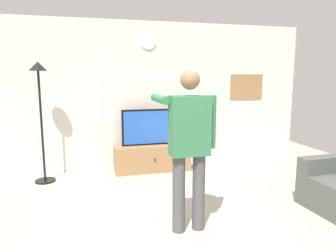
{
  "coord_description": "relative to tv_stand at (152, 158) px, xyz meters",
  "views": [
    {
      "loc": [
        -1.02,
        -2.8,
        1.72
      ],
      "look_at": [
        0.03,
        1.2,
        1.05
      ],
      "focal_mm": 33.22,
      "sensor_mm": 36.0,
      "label": 1
    }
  ],
  "objects": [
    {
      "name": "ground_plane",
      "position": [
        -0.1,
        -2.6,
        -0.24
      ],
      "size": [
        8.4,
        8.4,
        0.0
      ],
      "primitive_type": "plane",
      "color": "#B2A893"
    },
    {
      "name": "back_wall",
      "position": [
        -0.1,
        0.35,
        1.11
      ],
      "size": [
        6.4,
        0.1,
        2.7
      ],
      "primitive_type": "cube",
      "color": "silver",
      "rests_on": "ground_plane"
    },
    {
      "name": "tv_stand",
      "position": [
        0.0,
        0.0,
        0.0
      ],
      "size": [
        1.36,
        0.45,
        0.48
      ],
      "color": "#997047",
      "rests_on": "ground_plane"
    },
    {
      "name": "television",
      "position": [
        -0.0,
        0.05,
        0.56
      ],
      "size": [
        1.07,
        0.07,
        0.65
      ],
      "color": "black",
      "rests_on": "tv_stand"
    },
    {
      "name": "wall_clock",
      "position": [
        0.0,
        0.29,
        2.1
      ],
      "size": [
        0.28,
        0.03,
        0.28
      ],
      "primitive_type": "cylinder",
      "rotation": [
        1.57,
        0.0,
        0.0
      ],
      "color": "white"
    },
    {
      "name": "framed_picture",
      "position": [
        2.01,
        0.3,
        1.27
      ],
      "size": [
        0.7,
        0.04,
        0.49
      ],
      "primitive_type": "cube",
      "color": "#997047"
    },
    {
      "name": "floor_lamp",
      "position": [
        -1.83,
        -0.15,
        1.15
      ],
      "size": [
        0.32,
        0.32,
        1.94
      ],
      "color": "black",
      "rests_on": "ground_plane"
    },
    {
      "name": "person_standing_nearer_lamp",
      "position": [
        -0.07,
        -2.27,
        0.78
      ],
      "size": [
        0.6,
        0.78,
        1.78
      ],
      "color": "#4C4C51",
      "rests_on": "ground_plane"
    }
  ]
}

